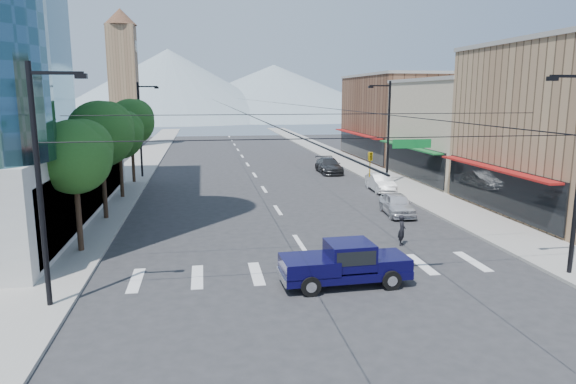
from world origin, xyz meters
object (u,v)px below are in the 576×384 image
at_px(pickup_truck, 344,263).
at_px(parked_car_far, 329,166).
at_px(parked_car_mid, 381,183).
at_px(parked_car_near, 397,204).
at_px(pedestrian, 402,230).

distance_m(pickup_truck, parked_car_far, 31.29).
bearing_deg(parked_car_far, parked_car_mid, -79.31).
height_order(parked_car_near, parked_car_mid, parked_car_near).
bearing_deg(pickup_truck, parked_car_far, 75.05).
height_order(pickup_truck, pedestrian, pickup_truck).
xyz_separation_m(pedestrian, parked_car_far, (2.34, 25.43, -0.06)).
relative_size(pickup_truck, parked_car_mid, 1.27).
height_order(parked_car_mid, parked_car_far, parked_car_far).
distance_m(pedestrian, parked_car_far, 25.54).
xyz_separation_m(pickup_truck, parked_car_far, (6.90, 30.52, -0.20)).
bearing_deg(parked_car_far, pedestrian, -94.34).
bearing_deg(parked_car_near, pedestrian, -103.65).
distance_m(parked_car_near, parked_car_mid, 8.51).
distance_m(parked_car_mid, parked_car_far, 10.60).
height_order(pickup_truck, parked_car_near, pickup_truck).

